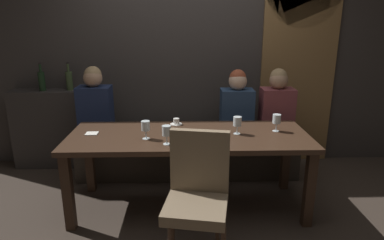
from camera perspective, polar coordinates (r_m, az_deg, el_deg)
ground at (r=3.43m, az=-0.50°, el=-14.20°), size 9.00×9.00×0.00m
back_wall_tiled at (r=4.17m, az=-0.87°, el=13.06°), size 6.00×0.12×3.00m
arched_door at (r=4.35m, az=17.57°, el=10.67°), size 0.90×0.05×2.55m
back_counter at (r=4.45m, az=-21.19°, el=-1.32°), size 1.10×0.28×0.95m
dining_table at (r=3.14m, az=-0.53°, el=-3.93°), size 2.20×0.84×0.74m
banquette_bench at (r=3.95m, az=-0.70°, el=-6.15°), size 2.50×0.44×0.45m
chair_near_side at (r=2.53m, az=0.94°, el=-11.64°), size 0.51×0.51×0.98m
diner_redhead at (r=3.88m, az=-15.96°, el=2.30°), size 0.36×0.24×0.83m
diner_bearded at (r=3.81m, az=7.54°, el=2.24°), size 0.36×0.24×0.78m
diner_far_end at (r=3.88m, az=14.06°, el=2.24°), size 0.36×0.24×0.80m
wine_bottle_dark_red at (r=4.35m, az=-23.94°, el=6.10°), size 0.08×0.08×0.33m
wine_bottle_pale_label at (r=4.27m, az=-19.93°, el=6.35°), size 0.08×0.08×0.33m
wine_glass_end_right at (r=2.84m, az=-4.30°, el=-1.96°), size 0.08×0.08×0.16m
wine_glass_far_right at (r=2.99m, az=-7.80°, el=-1.12°), size 0.08×0.08×0.16m
wine_glass_near_right at (r=3.11m, az=7.64°, el=-0.32°), size 0.08×0.08×0.16m
wine_glass_near_left at (r=3.26m, az=14.05°, el=0.11°), size 0.08×0.08×0.16m
espresso_cup at (r=3.40m, az=-2.66°, el=-0.34°), size 0.12×0.12×0.06m
fork_on_table at (r=3.10m, az=5.05°, el=-2.51°), size 0.05×0.17×0.01m
folded_napkin at (r=3.26m, az=-16.48°, el=-2.20°), size 0.11×0.10×0.01m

